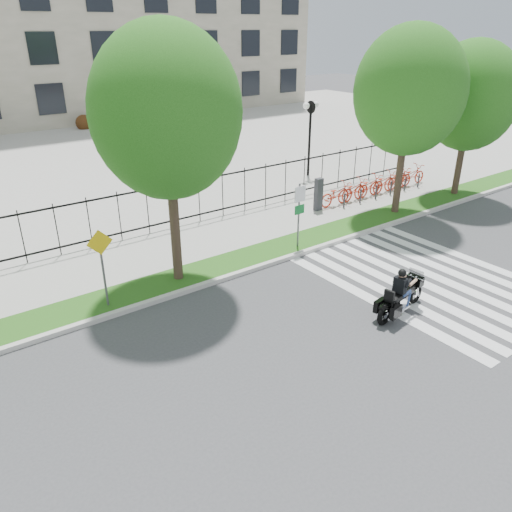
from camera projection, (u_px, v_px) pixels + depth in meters
ground at (325, 325)px, 14.55m from camera, size 120.00×120.00×0.00m
curb at (245, 272)px, 17.51m from camera, size 60.00×0.20×0.15m
grass_verge at (231, 263)px, 18.14m from camera, size 60.00×1.50×0.15m
sidewalk at (197, 241)px, 19.96m from camera, size 60.00×3.50×0.15m
plaza at (62, 157)px, 32.81m from camera, size 80.00×34.00×0.10m
crosswalk_stripes at (428, 279)px, 17.14m from camera, size 5.70×8.00×0.01m
iron_fence at (174, 204)px, 20.79m from camera, size 30.00×0.06×2.00m
lamp_post_right at (310, 120)px, 27.34m from camera, size 1.06×0.70×4.25m
street_tree_1 at (167, 113)px, 14.66m from camera, size 4.52×4.52×8.07m
street_tree_2 at (410, 91)px, 20.74m from camera, size 4.65×4.65×7.97m
street_tree_3 at (471, 96)px, 23.45m from camera, size 4.45×4.45×7.32m
bike_share_station at (375, 184)px, 25.01m from camera, size 7.89×0.89×1.50m
sign_pole_regulatory at (299, 207)px, 18.70m from camera, size 0.50×0.09×2.50m
sign_pole_warning at (102, 258)px, 14.60m from camera, size 0.78×0.09×2.49m
motorcycle_rider at (401, 295)px, 14.87m from camera, size 2.39×0.84×1.85m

